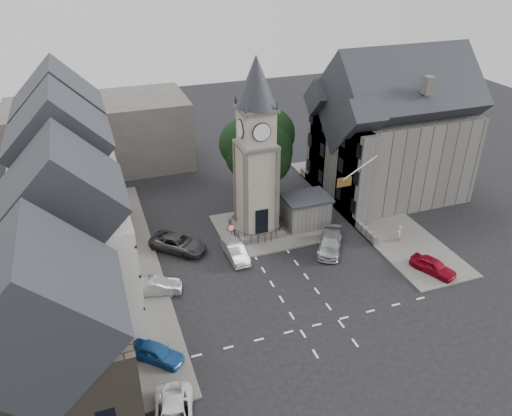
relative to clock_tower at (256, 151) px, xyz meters
name	(u,v)px	position (x,y,z in m)	size (l,w,h in m)	color
ground	(289,280)	(0.00, -7.99, -8.12)	(120.00, 120.00, 0.00)	black
pavement_west	(123,269)	(-12.50, -1.99, -8.05)	(6.00, 30.00, 0.14)	#595651
pavement_east	(368,210)	(12.00, 0.01, -8.05)	(6.00, 26.00, 0.14)	#595651
central_island	(271,228)	(1.50, 0.01, -8.04)	(10.00, 8.00, 0.16)	#595651
road_markings	(319,324)	(0.00, -13.49, -8.12)	(20.00, 8.00, 0.01)	silver
clock_tower	(256,151)	(0.00, 0.00, 0.00)	(4.86, 4.86, 16.25)	#4C4944
stone_shelter	(306,211)	(4.80, -0.49, -6.57)	(4.30, 3.30, 3.08)	#5D5B56
town_tree	(258,140)	(2.00, 5.01, -1.15)	(7.20, 7.20, 10.80)	black
warning_sign_post	(231,232)	(-3.20, -2.56, -6.09)	(0.70, 0.19, 2.85)	black
terrace_pink	(68,157)	(-15.50, 8.01, -1.54)	(8.10, 7.60, 12.80)	#C3868B
terrace_cream	(70,195)	(-15.50, 0.01, -1.54)	(8.10, 7.60, 12.80)	beige
terrace_tudor	(75,253)	(-15.50, -7.99, -1.93)	(8.10, 7.60, 12.00)	silver
building_sw_stone	(53,366)	(-17.00, -16.99, -2.77)	(8.60, 7.60, 10.40)	#463E34
backdrop_west	(101,135)	(-12.00, 20.01, -4.12)	(20.00, 10.00, 8.00)	#4C4944
east_building	(390,137)	(15.59, 3.01, -1.86)	(14.40, 11.40, 12.60)	#5D5B56
east_boundary_wall	(334,202)	(9.20, 2.01, -7.67)	(0.40, 16.00, 0.90)	#5D5B56
flagpole	(360,168)	(8.00, -3.99, -1.12)	(3.68, 0.10, 2.74)	white
car_west_blue	(157,353)	(-11.50, -13.00, -7.50)	(1.47, 3.65, 1.24)	#1B5199
car_west_silver	(156,286)	(-10.40, -6.02, -7.47)	(1.38, 3.96, 1.30)	gray
car_west_grey	(178,243)	(-7.50, -0.65, -7.41)	(2.34, 5.08, 1.41)	#343437
car_island_silver	(235,251)	(-3.15, -3.49, -7.46)	(1.40, 4.02, 1.33)	gray
car_island_east	(330,243)	(5.04, -5.13, -7.44)	(1.90, 4.68, 1.36)	#989C9F
car_east_red	(433,266)	(11.50, -10.99, -7.48)	(1.52, 3.79, 1.29)	maroon
pedestrian	(399,234)	(11.50, -5.99, -7.28)	(0.61, 0.40, 1.67)	#AEA890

